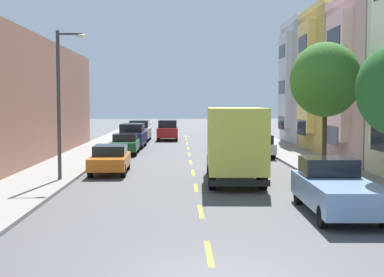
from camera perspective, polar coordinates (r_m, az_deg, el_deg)
The scene contains 18 objects.
ground_plane at distance 40.92m, azimuth -0.37°, elevation -1.26°, with size 160.00×160.00×0.00m, color #4C4C4F.
sidewalk_left at distance 39.43m, azimuth -10.69°, elevation -1.41°, with size 3.20×120.00×0.14m, color gray.
sidewalk_right at distance 39.69m, azimuth 9.99°, elevation -1.37°, with size 3.20×120.00×0.14m, color gray.
lane_centerline_dashes at distance 35.44m, azimuth -0.21°, elevation -2.04°, with size 0.14×47.20×0.01m.
townhouse_fourth_mustard at distance 41.67m, azimuth 19.34°, elevation 5.53°, with size 11.34×7.57×10.45m.
townhouse_fifth_dove_grey at distance 49.51m, azimuth 17.85°, elevation 5.38°, with size 14.47×7.57×10.67m.
street_tree_second at distance 27.29m, azimuth 13.81°, elevation 6.00°, with size 3.43×3.43×6.39m.
street_lamp at distance 25.04m, azimuth -13.48°, elevation 4.61°, with size 1.35×0.28×6.66m.
delivery_box_truck at distance 24.59m, azimuth 4.48°, elevation -0.18°, with size 2.64×7.17×3.37m.
parked_wagon_silver at distance 36.29m, azimuth 6.88°, elevation -0.66°, with size 1.83×4.71×1.50m.
parked_sedan_forest at distance 38.22m, azimuth -7.02°, elevation -0.52°, with size 1.85×4.52×1.43m.
parked_suv_white at distance 51.44m, azimuth -5.51°, elevation 0.86°, with size 1.98×4.81×1.93m.
parked_suv_navy at distance 43.59m, azimuth -6.27°, elevation 0.33°, with size 2.08×4.85×1.93m.
parked_pickup_black at distance 53.09m, azimuth 4.17°, elevation 0.78°, with size 2.14×5.35×1.73m.
parked_sedan_orange at distance 27.95m, azimuth -8.59°, elevation -2.11°, with size 1.91×4.54×1.43m.
parked_sedan_burgundy at distance 64.21m, azimuth 3.23°, elevation 1.23°, with size 1.83×4.51×1.43m.
parked_pickup_sky at distance 18.21m, azimuth 14.84°, elevation -5.09°, with size 2.13×5.35×1.73m.
moving_red_sedan at distance 52.14m, azimuth -2.57°, elevation 0.91°, with size 1.95×4.80×1.93m.
Camera 1 is at (-0.71, -10.75, 3.60)m, focal length 50.85 mm.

